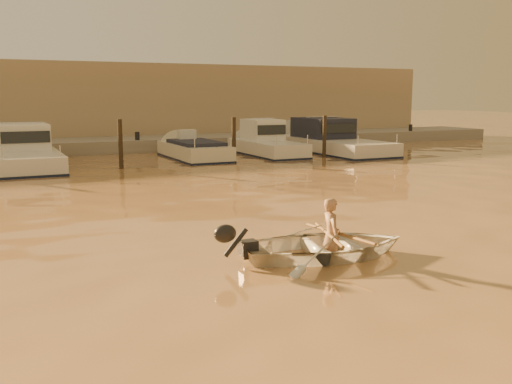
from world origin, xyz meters
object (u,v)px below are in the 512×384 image
dinghy (326,246)px  person (331,235)px  moored_boat_2 (26,152)px  moored_boat_4 (267,142)px  moored_boat_3 (194,154)px  moored_boat_5 (331,140)px  waterfront_building (76,104)px

dinghy → person: person is taller
moored_boat_2 → moored_boat_4: same height
person → moored_boat_3: (3.20, 16.78, -0.17)m
moored_boat_4 → moored_boat_5: bearing=0.0°
moored_boat_2 → person: bearing=-76.1°
moored_boat_3 → moored_boat_5: 7.60m
moored_boat_5 → person: bearing=-122.8°
moored_boat_5 → waterfront_building: size_ratio=0.20×
moored_boat_2 → waterfront_building: size_ratio=0.18×
person → moored_boat_4: bearing=-13.4°
person → moored_boat_4: moored_boat_4 is taller
dinghy → moored_boat_5: moored_boat_5 is taller
person → moored_boat_5: size_ratio=0.15×
dinghy → person: (0.10, -0.02, 0.20)m
dinghy → moored_boat_2: size_ratio=0.38×
moored_boat_3 → moored_boat_5: bearing=0.0°
person → moored_boat_2: size_ratio=0.17×
person → moored_boat_5: 19.95m
moored_boat_3 → moored_boat_4: moored_boat_4 is taller
dinghy → moored_boat_5: size_ratio=0.34×
moored_boat_5 → waterfront_building: bearing=135.7°
moored_boat_2 → moored_boat_4: bearing=0.0°
dinghy → moored_boat_3: moored_boat_3 is taller
person → moored_boat_3: 17.08m
moored_boat_3 → moored_boat_4: size_ratio=0.96×
waterfront_building → moored_boat_4: bearing=-55.6°
moored_boat_5 → waterfront_building: (-11.28, 11.00, 1.77)m
moored_boat_2 → moored_boat_3: (7.36, 0.00, -0.40)m
moored_boat_3 → waterfront_building: size_ratio=0.13×
moored_boat_4 → moored_boat_2: bearing=180.0°
moored_boat_2 → moored_boat_5: 14.95m
dinghy → moored_boat_4: (7.14, 16.76, 0.43)m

